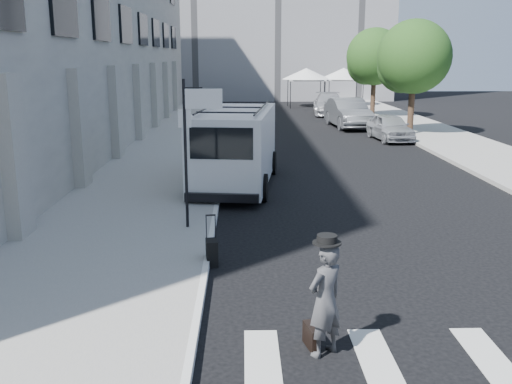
{
  "coord_description": "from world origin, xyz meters",
  "views": [
    {
      "loc": [
        -1.25,
        -9.98,
        4.14
      ],
      "look_at": [
        -0.98,
        1.94,
        1.3
      ],
      "focal_mm": 40.0,
      "sensor_mm": 36.0,
      "label": 1
    }
  ],
  "objects_px": {
    "suitcase": "(212,252)",
    "parked_car_b": "(348,113)",
    "briefcase": "(311,337)",
    "businessman": "(325,300)",
    "parked_car_a": "(390,127)",
    "parked_car_c": "(329,104)",
    "cargo_van": "(236,146)"
  },
  "relations": [
    {
      "from": "suitcase",
      "to": "parked_car_b",
      "type": "distance_m",
      "value": 23.93
    },
    {
      "from": "briefcase",
      "to": "suitcase",
      "type": "bearing_deg",
      "value": 102.51
    },
    {
      "from": "businessman",
      "to": "suitcase",
      "type": "xyz_separation_m",
      "value": [
        -1.78,
        3.61,
        -0.56
      ]
    },
    {
      "from": "businessman",
      "to": "parked_car_a",
      "type": "relative_size",
      "value": 0.42
    },
    {
      "from": "briefcase",
      "to": "parked_car_c",
      "type": "xyz_separation_m",
      "value": [
        5.28,
        34.05,
        0.6
      ]
    },
    {
      "from": "suitcase",
      "to": "parked_car_a",
      "type": "xyz_separation_m",
      "value": [
        8.06,
        17.54,
        0.39
      ]
    },
    {
      "from": "cargo_van",
      "to": "parked_car_c",
      "type": "height_order",
      "value": "cargo_van"
    },
    {
      "from": "businessman",
      "to": "parked_car_a",
      "type": "bearing_deg",
      "value": -145.0
    },
    {
      "from": "businessman",
      "to": "briefcase",
      "type": "distance_m",
      "value": 0.71
    },
    {
      "from": "briefcase",
      "to": "parked_car_c",
      "type": "bearing_deg",
      "value": 68.27
    },
    {
      "from": "cargo_van",
      "to": "parked_car_a",
      "type": "relative_size",
      "value": 1.74
    },
    {
      "from": "suitcase",
      "to": "parked_car_a",
      "type": "relative_size",
      "value": 0.26
    },
    {
      "from": "parked_car_b",
      "to": "parked_car_c",
      "type": "distance_m",
      "value": 7.74
    },
    {
      "from": "briefcase",
      "to": "parked_car_c",
      "type": "distance_m",
      "value": 34.47
    },
    {
      "from": "cargo_van",
      "to": "parked_car_b",
      "type": "height_order",
      "value": "cargo_van"
    },
    {
      "from": "businessman",
      "to": "parked_car_c",
      "type": "relative_size",
      "value": 0.31
    },
    {
      "from": "businessman",
      "to": "briefcase",
      "type": "bearing_deg",
      "value": -89.15
    },
    {
      "from": "businessman",
      "to": "suitcase",
      "type": "bearing_deg",
      "value": -102.18
    },
    {
      "from": "parked_car_a",
      "to": "parked_car_c",
      "type": "height_order",
      "value": "parked_car_c"
    },
    {
      "from": "businessman",
      "to": "parked_car_a",
      "type": "height_order",
      "value": "businessman"
    },
    {
      "from": "parked_car_b",
      "to": "parked_car_c",
      "type": "bearing_deg",
      "value": 85.59
    },
    {
      "from": "briefcase",
      "to": "suitcase",
      "type": "height_order",
      "value": "suitcase"
    },
    {
      "from": "cargo_van",
      "to": "parked_car_a",
      "type": "distance_m",
      "value": 12.64
    },
    {
      "from": "businessman",
      "to": "cargo_van",
      "type": "relative_size",
      "value": 0.24
    },
    {
      "from": "cargo_van",
      "to": "parked_car_b",
      "type": "relative_size",
      "value": 1.31
    },
    {
      "from": "parked_car_c",
      "to": "parked_car_b",
      "type": "bearing_deg",
      "value": -84.47
    },
    {
      "from": "cargo_van",
      "to": "parked_car_b",
      "type": "bearing_deg",
      "value": 73.98
    },
    {
      "from": "parked_car_b",
      "to": "suitcase",
      "type": "bearing_deg",
      "value": -111.18
    },
    {
      "from": "parked_car_c",
      "to": "businessman",
      "type": "bearing_deg",
      "value": -92.97
    },
    {
      "from": "briefcase",
      "to": "parked_car_a",
      "type": "height_order",
      "value": "parked_car_a"
    },
    {
      "from": "parked_car_a",
      "to": "parked_car_b",
      "type": "bearing_deg",
      "value": 97.67
    },
    {
      "from": "cargo_van",
      "to": "parked_car_c",
      "type": "distance_m",
      "value": 24.04
    }
  ]
}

